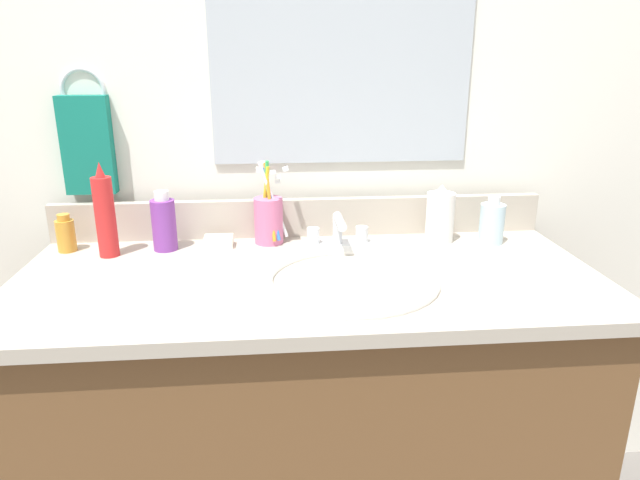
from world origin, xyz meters
The scene contains 16 objects.
vanity_cabinet centered at (0.00, 0.00, 0.35)m, with size 1.11×0.49×0.71m, color brown.
countertop centered at (0.00, 0.00, 0.72)m, with size 1.16×0.53×0.03m, color #B2A899.
backsplash centered at (0.00, 0.25, 0.78)m, with size 1.16×0.02×0.09m, color #B2A899.
back_wall centered at (0.00, 0.32, 0.65)m, with size 2.26×0.04×1.30m, color white.
mirror_panel centered at (0.10, 0.29, 1.18)m, with size 0.60×0.01×0.56m, color #B2BCC6.
towel_ring centered at (-0.48, 0.29, 1.07)m, with size 0.10×0.10×0.01m, color silver.
hand_towel centered at (-0.48, 0.28, 0.95)m, with size 0.11×0.04×0.22m, color #147260.
sink_basin centered at (0.08, -0.05, 0.71)m, with size 0.34×0.34×0.11m.
faucet centered at (0.08, 0.15, 0.76)m, with size 0.16×0.10×0.08m.
bottle_spray_red centered at (-0.42, 0.15, 0.83)m, with size 0.04×0.04×0.20m.
bottle_gel_clear centered at (0.43, 0.16, 0.78)m, with size 0.06×0.06×0.11m.
bottle_oil_amber centered at (-0.52, 0.19, 0.77)m, with size 0.04×0.04×0.08m.
bottle_lotion_white centered at (0.32, 0.18, 0.80)m, with size 0.06×0.06×0.13m.
bottle_cream_purple centered at (-0.31, 0.18, 0.80)m, with size 0.05×0.05×0.13m.
cup_pink centered at (-0.08, 0.20, 0.80)m, with size 0.08×0.08×0.19m.
soap_bar centered at (-0.19, 0.19, 0.75)m, with size 0.06×0.04×0.02m, color white.
Camera 1 is at (-0.07, -1.04, 1.15)m, focal length 31.70 mm.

